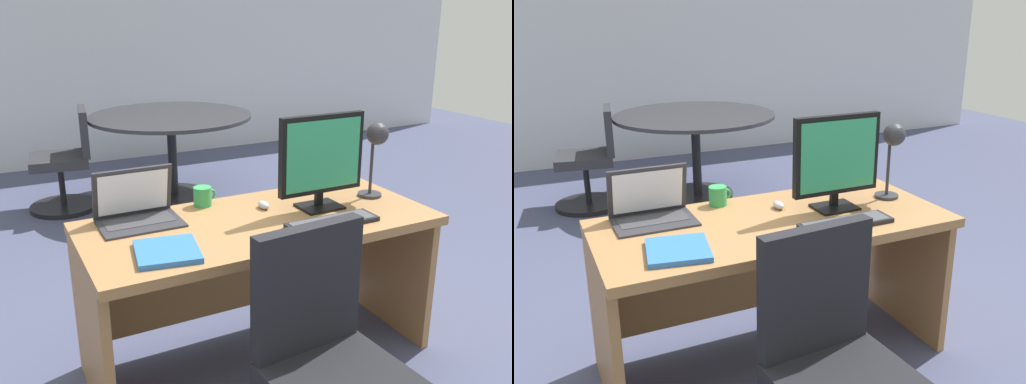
# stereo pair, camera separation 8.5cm
# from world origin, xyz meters

# --- Properties ---
(ground) EXTENTS (12.00, 12.00, 0.00)m
(ground) POSITION_xyz_m (0.00, 1.50, 0.00)
(ground) COLOR #474C6B
(back_wall) EXTENTS (10.00, 0.10, 2.80)m
(back_wall) POSITION_xyz_m (0.00, 4.13, 1.40)
(back_wall) COLOR silver
(back_wall) RESTS_ON ground
(desk) EXTENTS (1.60, 0.72, 0.73)m
(desk) POSITION_xyz_m (0.00, 0.04, 0.53)
(desk) COLOR #9E7042
(desk) RESTS_ON ground
(monitor) EXTENTS (0.44, 0.16, 0.45)m
(monitor) POSITION_xyz_m (0.33, 0.01, 0.98)
(monitor) COLOR black
(monitor) RESTS_ON desk
(laptop) EXTENTS (0.36, 0.25, 0.24)m
(laptop) POSITION_xyz_m (-0.50, 0.24, 0.80)
(laptop) COLOR #2D2D33
(laptop) RESTS_ON desk
(keyboard) EXTENTS (0.43, 0.13, 0.02)m
(keyboard) POSITION_xyz_m (0.26, -0.20, 0.74)
(keyboard) COLOR black
(keyboard) RESTS_ON desk
(mouse) EXTENTS (0.05, 0.08, 0.04)m
(mouse) POSITION_xyz_m (0.08, 0.12, 0.75)
(mouse) COLOR #B7BABF
(mouse) RESTS_ON desk
(desk_lamp) EXTENTS (0.12, 0.14, 0.38)m
(desk_lamp) POSITION_xyz_m (0.65, 0.02, 1.01)
(desk_lamp) COLOR #2D2D33
(desk_lamp) RESTS_ON desk
(book) EXTENTS (0.28, 0.30, 0.02)m
(book) POSITION_xyz_m (-0.49, -0.17, 0.74)
(book) COLOR blue
(book) RESTS_ON desk
(coffee_mug) EXTENTS (0.11, 0.09, 0.09)m
(coffee_mug) POSITION_xyz_m (-0.16, 0.29, 0.77)
(coffee_mug) COLOR green
(coffee_mug) RESTS_ON desk
(meeting_table) EXTENTS (1.40, 1.40, 0.76)m
(meeting_table) POSITION_xyz_m (0.43, 2.52, 0.58)
(meeting_table) COLOR black
(meeting_table) RESTS_ON ground
(meeting_chair_near) EXTENTS (0.56, 0.56, 0.85)m
(meeting_chair_near) POSITION_xyz_m (-0.45, 2.66, 0.36)
(meeting_chair_near) COLOR black
(meeting_chair_near) RESTS_ON ground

